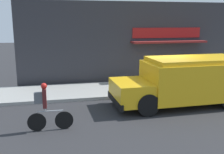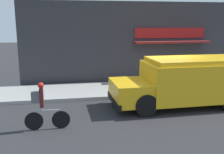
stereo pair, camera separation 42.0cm
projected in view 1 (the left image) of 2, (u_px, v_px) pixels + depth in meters
ground_plane at (163, 96)px, 12.51m from camera, size 70.00×70.00×0.00m
sidewalk at (152, 87)px, 13.88m from camera, size 28.00×2.92×0.15m
storefront at (143, 42)px, 15.17m from camera, size 14.01×0.95×4.60m
school_bus at (186, 80)px, 11.06m from camera, size 5.74×2.67×2.02m
cyclist at (46, 108)px, 8.46m from camera, size 1.48×0.20×1.60m
trash_bin at (202, 73)px, 15.47m from camera, size 0.52×0.52×0.75m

